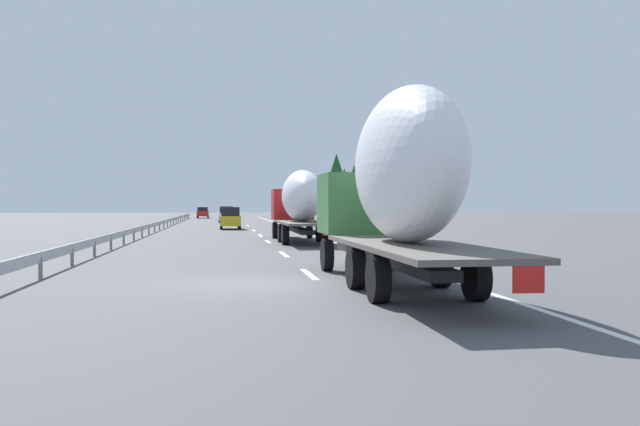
# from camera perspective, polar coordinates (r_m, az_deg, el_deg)

# --- Properties ---
(ground_plane) EXTENTS (260.00, 260.00, 0.00)m
(ground_plane) POSITION_cam_1_polar(r_m,az_deg,el_deg) (57.96, -7.62, -1.40)
(ground_plane) COLOR #4C4C4F
(lane_stripe_0) EXTENTS (3.20, 0.20, 0.01)m
(lane_stripe_0) POSITION_cam_1_polar(r_m,az_deg,el_deg) (20.20, -0.95, -5.28)
(lane_stripe_0) COLOR white
(lane_stripe_0) RESTS_ON ground_plane
(lane_stripe_1) EXTENTS (3.20, 0.20, 0.01)m
(lane_stripe_1) POSITION_cam_1_polar(r_m,az_deg,el_deg) (28.36, -3.12, -3.56)
(lane_stripe_1) COLOR white
(lane_stripe_1) RESTS_ON ground_plane
(lane_stripe_2) EXTENTS (3.20, 0.20, 0.01)m
(lane_stripe_2) POSITION_cam_1_polar(r_m,az_deg,el_deg) (38.32, -4.51, -2.46)
(lane_stripe_2) COLOR white
(lane_stripe_2) RESTS_ON ground_plane
(lane_stripe_3) EXTENTS (3.20, 0.20, 0.01)m
(lane_stripe_3) POSITION_cam_1_polar(r_m,az_deg,el_deg) (45.82, -5.15, -1.94)
(lane_stripe_3) COLOR white
(lane_stripe_3) RESTS_ON ground_plane
(lane_stripe_4) EXTENTS (3.20, 0.20, 0.01)m
(lane_stripe_4) POSITION_cam_1_polar(r_m,az_deg,el_deg) (55.38, -5.72, -1.49)
(lane_stripe_4) COLOR white
(lane_stripe_4) RESTS_ON ground_plane
(lane_stripe_5) EXTENTS (3.20, 0.20, 0.01)m
(lane_stripe_5) POSITION_cam_1_polar(r_m,az_deg,el_deg) (68.39, -6.23, -1.08)
(lane_stripe_5) COLOR white
(lane_stripe_5) RESTS_ON ground_plane
(edge_line_right) EXTENTS (110.00, 0.20, 0.01)m
(edge_line_right) POSITION_cam_1_polar(r_m,az_deg,el_deg) (63.27, -2.70, -1.22)
(edge_line_right) COLOR white
(edge_line_right) RESTS_ON ground_plane
(truck_lead) EXTENTS (12.52, 2.55, 4.04)m
(truck_lead) POSITION_cam_1_polar(r_m,az_deg,el_deg) (38.02, -1.76, 1.01)
(truck_lead) COLOR #B21919
(truck_lead) RESTS_ON ground_plane
(truck_trailing) EXTENTS (12.83, 2.55, 4.93)m
(truck_trailing) POSITION_cam_1_polar(r_m,az_deg,el_deg) (17.06, 6.58, 2.69)
(truck_trailing) COLOR #387038
(truck_trailing) RESTS_ON ground_plane
(car_white_van) EXTENTS (4.27, 1.82, 1.91)m
(car_white_van) POSITION_cam_1_polar(r_m,az_deg,el_deg) (80.88, -8.06, -0.13)
(car_white_van) COLOR white
(car_white_van) RESTS_ON ground_plane
(car_black_suv) EXTENTS (4.74, 1.83, 1.92)m
(car_black_suv) POSITION_cam_1_polar(r_m,az_deg,el_deg) (96.84, -8.04, 0.00)
(car_black_suv) COLOR black
(car_black_suv) RESTS_ON ground_plane
(car_yellow_coupe) EXTENTS (4.32, 1.78, 1.93)m
(car_yellow_coupe) POSITION_cam_1_polar(r_m,az_deg,el_deg) (58.46, -7.72, -0.44)
(car_yellow_coupe) COLOR gold
(car_yellow_coupe) RESTS_ON ground_plane
(car_red_compact) EXTENTS (4.65, 1.86, 1.78)m
(car_red_compact) POSITION_cam_1_polar(r_m,az_deg,el_deg) (108.61, -10.04, 0.05)
(car_red_compact) COLOR red
(car_red_compact) RESTS_ON ground_plane
(road_sign) EXTENTS (0.10, 0.90, 3.00)m
(road_sign) POSITION_cam_1_polar(r_m,az_deg,el_deg) (52.63, -0.22, 0.66)
(road_sign) COLOR gray
(road_sign) RESTS_ON ground_plane
(tree_0) EXTENTS (3.57, 3.57, 6.14)m
(tree_0) POSITION_cam_1_polar(r_m,az_deg,el_deg) (86.11, 0.27, 1.88)
(tree_0) COLOR #472D19
(tree_0) RESTS_ON ground_plane
(tree_1) EXTENTS (3.24, 3.24, 5.69)m
(tree_1) POSITION_cam_1_polar(r_m,az_deg,el_deg) (59.04, 2.97, 2.28)
(tree_1) COLOR #472D19
(tree_1) RESTS_ON ground_plane
(tree_2) EXTENTS (3.29, 3.29, 6.04)m
(tree_2) POSITION_cam_1_polar(r_m,az_deg,el_deg) (71.52, 2.10, 2.19)
(tree_2) COLOR #472D19
(tree_2) RESTS_ON ground_plane
(tree_3) EXTENTS (3.55, 3.55, 6.99)m
(tree_3) POSITION_cam_1_polar(r_m,az_deg,el_deg) (57.80, 5.20, 2.73)
(tree_3) COLOR #472D19
(tree_3) RESTS_ON ground_plane
(tree_4) EXTENTS (2.41, 2.41, 5.51)m
(tree_4) POSITION_cam_1_polar(r_m,az_deg,el_deg) (58.58, 3.42, 1.93)
(tree_4) COLOR #472D19
(tree_4) RESTS_ON ground_plane
(tree_5) EXTENTS (3.80, 3.80, 7.11)m
(tree_5) POSITION_cam_1_polar(r_m,az_deg,el_deg) (64.07, 1.42, 2.59)
(tree_5) COLOR #472D19
(tree_5) RESTS_ON ground_plane
(guardrail_median) EXTENTS (94.00, 0.10, 0.76)m
(guardrail_median) POSITION_cam_1_polar(r_m,az_deg,el_deg) (61.16, -13.29, -0.76)
(guardrail_median) COLOR #9EA0A5
(guardrail_median) RESTS_ON ground_plane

